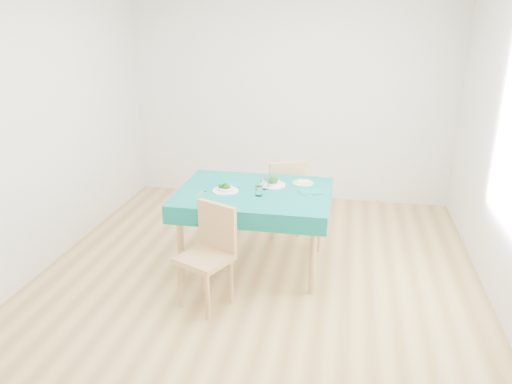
% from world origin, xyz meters
% --- Properties ---
extents(room_shell, '(4.02, 4.52, 2.73)m').
position_xyz_m(room_shell, '(0.00, 0.00, 1.35)').
color(room_shell, olive).
rests_on(room_shell, ground).
extents(table, '(1.37, 1.04, 0.76)m').
position_xyz_m(table, '(-0.07, 0.28, 0.38)').
color(table, '#09645C').
rests_on(table, ground).
extents(chair_near, '(0.51, 0.53, 0.93)m').
position_xyz_m(chair_near, '(-0.33, -0.47, 0.47)').
color(chair_near, tan).
rests_on(chair_near, ground).
extents(chair_far, '(0.51, 0.53, 0.93)m').
position_xyz_m(chair_far, '(0.08, 1.09, 0.47)').
color(chair_far, tan).
rests_on(chair_far, ground).
extents(bowl_near, '(0.24, 0.24, 0.07)m').
position_xyz_m(bowl_near, '(-0.32, 0.22, 0.79)').
color(bowl_near, white).
rests_on(bowl_near, table).
extents(bowl_far, '(0.24, 0.24, 0.07)m').
position_xyz_m(bowl_far, '(0.08, 0.46, 0.79)').
color(bowl_far, white).
rests_on(bowl_far, table).
extents(fork_near, '(0.08, 0.17, 0.00)m').
position_xyz_m(fork_near, '(-0.52, 0.10, 0.76)').
color(fork_near, silver).
rests_on(fork_near, table).
extents(knife_near, '(0.08, 0.20, 0.00)m').
position_xyz_m(knife_near, '(-0.24, 0.20, 0.76)').
color(knife_near, silver).
rests_on(knife_near, table).
extents(fork_far, '(0.03, 0.17, 0.00)m').
position_xyz_m(fork_far, '(-0.02, 0.41, 0.76)').
color(fork_far, silver).
rests_on(fork_far, table).
extents(knife_far, '(0.06, 0.23, 0.00)m').
position_xyz_m(knife_far, '(0.47, 0.31, 0.76)').
color(knife_far, silver).
rests_on(knife_far, table).
extents(napkin_near, '(0.23, 0.19, 0.01)m').
position_xyz_m(napkin_near, '(-0.32, 0.38, 0.76)').
color(napkin_near, '#0D6F65').
rests_on(napkin_near, table).
extents(napkin_far, '(0.23, 0.19, 0.01)m').
position_xyz_m(napkin_far, '(0.44, 0.33, 0.76)').
color(napkin_far, '#0D6F65').
rests_on(napkin_far, table).
extents(tumbler_center, '(0.07, 0.07, 0.09)m').
position_xyz_m(tumbler_center, '(0.01, 0.34, 0.80)').
color(tumbler_center, white).
rests_on(tumbler_center, table).
extents(tumbler_side, '(0.07, 0.07, 0.09)m').
position_xyz_m(tumbler_side, '(-0.01, 0.16, 0.80)').
color(tumbler_side, white).
rests_on(tumbler_side, table).
extents(side_plate, '(0.20, 0.20, 0.01)m').
position_xyz_m(side_plate, '(0.35, 0.56, 0.76)').
color(side_plate, '#B2E46F').
rests_on(side_plate, table).
extents(bread_slice, '(0.12, 0.12, 0.02)m').
position_xyz_m(bread_slice, '(0.35, 0.56, 0.78)').
color(bread_slice, beige).
rests_on(bread_slice, side_plate).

